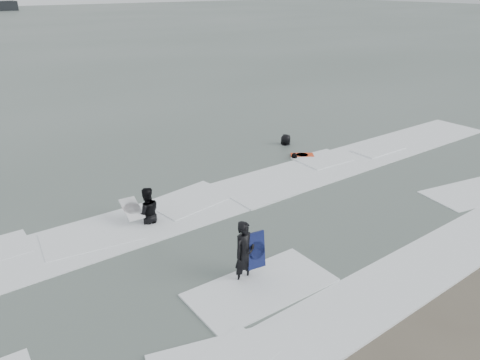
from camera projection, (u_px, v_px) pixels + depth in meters
ground at (359, 283)px, 11.69m from camera, size 320.00×320.00×0.00m
surfer_centre at (245, 281)px, 11.75m from camera, size 0.65×0.46×1.70m
surfer_wading at (148, 223)px, 14.58m from camera, size 0.98×0.84×1.76m
surfer_right_near at (294, 161)px, 19.71m from camera, size 0.95×0.71×1.49m
surfer_right_far at (286, 146)px, 21.50m from camera, size 0.88×0.62×1.69m
surf_foam at (265, 225)px, 14.41m from camera, size 30.03×9.06×0.09m
bodyboards at (237, 195)px, 15.32m from camera, size 9.19×6.40×1.25m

